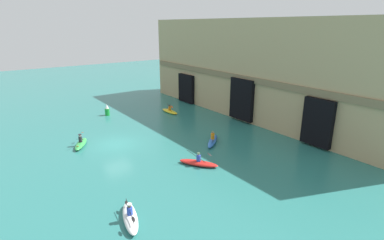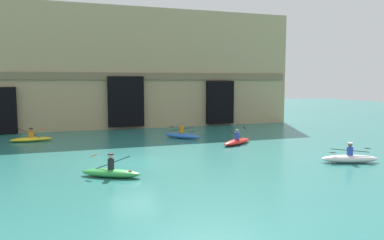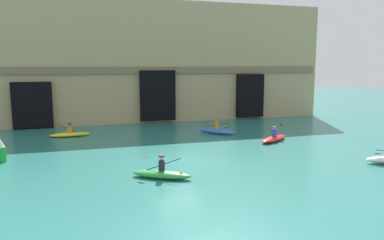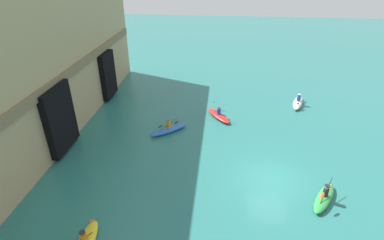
{
  "view_description": "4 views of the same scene",
  "coord_description": "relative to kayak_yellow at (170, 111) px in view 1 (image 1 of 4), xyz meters",
  "views": [
    {
      "loc": [
        25.32,
        -9.71,
        10.76
      ],
      "look_at": [
        2.81,
        6.78,
        1.83
      ],
      "focal_mm": 28.0,
      "sensor_mm": 36.0,
      "label": 1
    },
    {
      "loc": [
        -3.5,
        -20.55,
        4.58
      ],
      "look_at": [
        5.01,
        4.49,
        1.77
      ],
      "focal_mm": 35.0,
      "sensor_mm": 36.0,
      "label": 2
    },
    {
      "loc": [
        -5.25,
        -20.04,
        5.45
      ],
      "look_at": [
        2.79,
        6.39,
        1.38
      ],
      "focal_mm": 35.0,
      "sensor_mm": 36.0,
      "label": 3
    },
    {
      "loc": [
        -15.32,
        3.49,
        12.52
      ],
      "look_at": [
        4.18,
        5.5,
        1.78
      ],
      "focal_mm": 28.0,
      "sensor_mm": 36.0,
      "label": 4
    }
  ],
  "objects": [
    {
      "name": "cliff_bluff",
      "position": [
        7.14,
        8.93,
        5.48
      ],
      "size": [
        36.0,
        8.41,
        11.44
      ],
      "color": "tan",
      "rests_on": "ground"
    },
    {
      "name": "marker_buoy",
      "position": [
        -3.59,
        -6.87,
        0.43
      ],
      "size": [
        0.56,
        0.56,
        1.38
      ],
      "color": "green",
      "rests_on": "ground"
    },
    {
      "name": "kayak_yellow",
      "position": [
        0.0,
        0.0,
        0.0
      ],
      "size": [
        3.02,
        0.99,
        1.07
      ],
      "rotation": [
        0.0,
        0.0,
        0.05
      ],
      "color": "yellow",
      "rests_on": "ground"
    },
    {
      "name": "ground_plane",
      "position": [
        6.01,
        -9.71,
        -0.21
      ],
      "size": [
        120.0,
        120.0,
        0.0
      ],
      "primitive_type": "plane",
      "color": "#28706B"
    },
    {
      "name": "kayak_blue",
      "position": [
        11.18,
        -2.23,
        0.05
      ],
      "size": [
        2.64,
        2.99,
        1.2
      ],
      "rotation": [
        0.0,
        0.0,
        5.41
      ],
      "color": "blue",
      "rests_on": "ground"
    },
    {
      "name": "kayak_green",
      "position": [
        4.46,
        -12.53,
        0.03
      ],
      "size": [
        2.95,
        2.19,
        1.14
      ],
      "rotation": [
        0.0,
        0.0,
        2.6
      ],
      "color": "green",
      "rests_on": "ground"
    },
    {
      "name": "kayak_white",
      "position": [
        17.47,
        -13.65,
        0.05
      ],
      "size": [
        3.29,
        1.74,
        1.13
      ],
      "rotation": [
        0.0,
        0.0,
        2.83
      ],
      "color": "white",
      "rests_on": "ground"
    },
    {
      "name": "kayak_red",
      "position": [
        14.12,
        -6.16,
        0.02
      ],
      "size": [
        3.13,
        2.49,
        1.22
      ],
      "rotation": [
        0.0,
        0.0,
        0.59
      ],
      "color": "red",
      "rests_on": "ground"
    }
  ]
}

